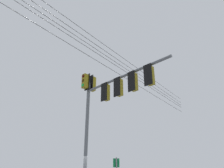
{
  "coord_description": "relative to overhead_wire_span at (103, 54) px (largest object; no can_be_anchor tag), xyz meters",
  "views": [
    {
      "loc": [
        7.7,
        -10.13,
        1.38
      ],
      "look_at": [
        2.27,
        -0.76,
        6.11
      ],
      "focal_mm": 34.89,
      "sensor_mm": 36.0,
      "label": 1
    }
  ],
  "objects": [
    {
      "name": "signal_mast_assembly",
      "position": [
        1.36,
        -1.79,
        -4.18
      ],
      "size": [
        5.83,
        2.12,
        7.36
      ],
      "color": "slate",
      "rests_on": "ground"
    },
    {
      "name": "overhead_wire_span",
      "position": [
        0.0,
        0.0,
        0.0
      ],
      "size": [
        3.67,
        29.77,
        1.82
      ],
      "color": "black"
    }
  ]
}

